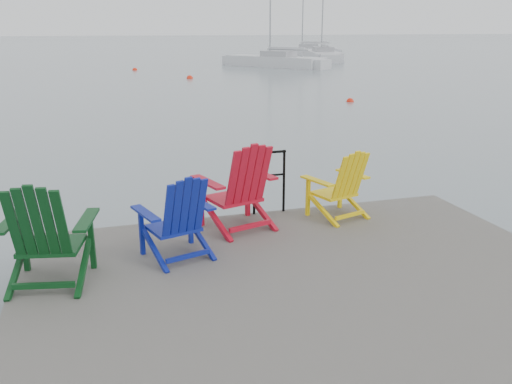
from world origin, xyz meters
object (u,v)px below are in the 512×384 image
object	(u,v)px
chair_green	(46,233)
sailboat_near	(274,62)
buoy_b	(190,79)
chair_red	(239,186)
sailboat_mid	(322,56)
buoy_a	(350,102)
handrail	(269,176)
chair_yellow	(340,184)
sailboat_far	(305,52)
buoy_d	(135,70)
chair_blue	(178,216)
buoy_c	(314,65)

from	to	relation	value
chair_green	sailboat_near	xyz separation A→B (m)	(14.47, 36.20, -0.71)
chair_green	buoy_b	bearing A→B (deg)	89.04
chair_red	buoy_b	xyz separation A→B (m)	(4.01, 26.99, -1.08)
chair_red	sailboat_mid	xyz separation A→B (m)	(19.58, 42.97, -0.73)
buoy_a	buoy_b	bearing A→B (deg)	110.39
handrail	sailboat_mid	world-z (taller)	sailboat_mid
sailboat_mid	buoy_a	xyz separation A→B (m)	(-10.92, -28.51, -0.35)
chair_green	chair_yellow	xyz separation A→B (m)	(3.71, 1.03, -0.08)
chair_red	buoy_a	world-z (taller)	chair_red
sailboat_mid	sailboat_far	bearing A→B (deg)	95.25
sailboat_mid	buoy_d	world-z (taller)	sailboat_mid
chair_red	chair_yellow	bearing A→B (deg)	-15.66
handrail	chair_green	xyz separation A→B (m)	(-2.83, -1.50, 0.03)
handrail	chair_red	bearing A→B (deg)	-138.58
chair_red	buoy_d	bearing A→B (deg)	71.19
buoy_a	buoy_d	xyz separation A→B (m)	(-7.36, 20.21, 0.00)
chair_green	sailboat_mid	size ratio (longest dim) A/B	0.09
handrail	sailboat_near	world-z (taller)	sailboat_near
chair_yellow	sailboat_far	size ratio (longest dim) A/B	0.10
buoy_a	buoy_d	world-z (taller)	buoy_d
chair_green	sailboat_far	size ratio (longest dim) A/B	0.11
chair_blue	buoy_d	distance (m)	35.46
chair_red	chair_yellow	xyz separation A→B (m)	(1.43, 0.02, -0.10)
buoy_d	sailboat_far	bearing A→B (deg)	38.99
chair_green	sailboat_mid	distance (m)	49.12
handrail	sailboat_near	xyz separation A→B (m)	(11.64, 34.70, -0.69)
handrail	buoy_c	bearing A→B (deg)	66.67
chair_green	chair_red	size ratio (longest dim) A/B	0.98
chair_green	chair_red	distance (m)	2.49
chair_blue	sailboat_far	xyz separation A→B (m)	(21.75, 51.19, -0.65)
chair_yellow	buoy_d	size ratio (longest dim) A/B	2.65
chair_green	chair_blue	xyz separation A→B (m)	(1.37, 0.30, -0.07)
chair_blue	sailboat_near	size ratio (longest dim) A/B	0.09
buoy_d	chair_blue	bearing A→B (deg)	-93.57
sailboat_mid	buoy_c	size ratio (longest dim) A/B	31.80
buoy_c	chair_yellow	bearing A→B (deg)	-111.87
chair_yellow	sailboat_far	world-z (taller)	sailboat_far
sailboat_near	buoy_c	xyz separation A→B (m)	(3.66, 0.77, -0.36)
handrail	chair_blue	bearing A→B (deg)	-140.56
chair_blue	buoy_d	bearing A→B (deg)	69.55
sailboat_mid	buoy_b	size ratio (longest dim) A/B	32.75
chair_yellow	sailboat_far	bearing A→B (deg)	51.34
sailboat_near	buoy_b	bearing A→B (deg)	-169.69
chair_green	sailboat_mid	xyz separation A→B (m)	(21.86, 43.98, -0.71)
sailboat_far	handrail	bearing A→B (deg)	179.85
sailboat_mid	buoy_a	bearing A→B (deg)	-96.19
chair_yellow	sailboat_mid	size ratio (longest dim) A/B	0.07
handrail	chair_green	bearing A→B (deg)	-152.03
chair_green	buoy_c	xyz separation A→B (m)	(18.13, 36.97, -1.07)
chair_yellow	sailboat_near	bearing A→B (deg)	55.37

